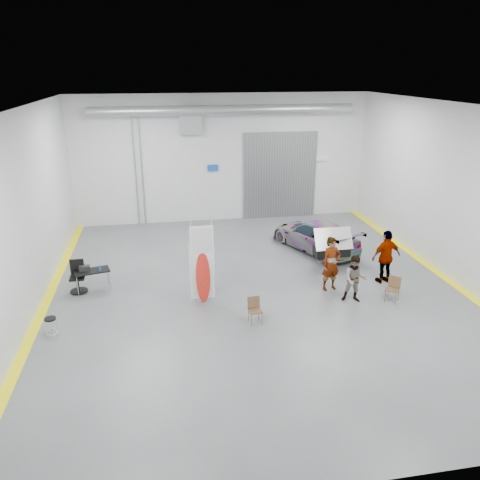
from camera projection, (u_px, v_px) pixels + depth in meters
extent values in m
plane|color=#56585C|center=(257.00, 290.00, 15.83)|extent=(16.00, 16.00, 0.00)
cube|color=silver|center=(24.00, 217.00, 13.65)|extent=(0.02, 16.00, 6.00)
cube|color=silver|center=(459.00, 195.00, 15.91)|extent=(0.02, 16.00, 6.00)
cube|color=silver|center=(223.00, 159.00, 22.17)|extent=(14.00, 0.02, 6.00)
cube|color=silver|center=(363.00, 343.00, 7.40)|extent=(14.00, 0.02, 6.00)
cube|color=white|center=(259.00, 107.00, 13.74)|extent=(14.00, 16.00, 0.02)
cube|color=gray|center=(280.00, 176.00, 22.86)|extent=(3.60, 0.12, 4.20)
cube|color=gray|center=(190.00, 121.00, 21.23)|extent=(1.00, 0.50, 1.20)
cylinder|color=gray|center=(224.00, 110.00, 20.81)|extent=(11.90, 0.44, 0.44)
cube|color=#154BAF|center=(213.00, 168.00, 22.15)|extent=(0.50, 0.04, 0.30)
cube|color=white|center=(320.00, 158.00, 22.91)|extent=(0.70, 0.04, 0.25)
cylinder|color=gray|center=(142.00, 173.00, 21.66)|extent=(0.08, 0.08, 5.00)
cylinder|color=gray|center=(136.00, 173.00, 21.61)|extent=(0.08, 0.08, 5.00)
cube|color=#F6F10D|center=(44.00, 307.00, 14.72)|extent=(0.30, 16.00, 0.01)
cube|color=#F6F10D|center=(442.00, 276.00, 16.93)|extent=(0.30, 16.00, 0.01)
imported|color=silver|center=(315.00, 235.00, 19.18)|extent=(3.21, 4.53, 1.22)
imported|color=#855F48|center=(331.00, 264.00, 15.59)|extent=(0.76, 0.59, 1.87)
imported|color=slate|center=(355.00, 279.00, 14.83)|extent=(0.91, 0.80, 1.56)
imported|color=#965832|center=(386.00, 257.00, 16.12)|extent=(1.17, 0.65, 1.91)
cube|color=white|center=(203.00, 275.00, 14.83)|extent=(0.77, 0.05, 1.62)
ellipsoid|color=#F53715|center=(203.00, 277.00, 14.78)|extent=(0.46, 0.23, 1.71)
cube|color=white|center=(201.00, 239.00, 14.39)|extent=(0.74, 0.05, 0.86)
cylinder|color=white|center=(192.00, 263.00, 14.62)|extent=(0.02, 0.02, 2.71)
cylinder|color=white|center=(212.00, 261.00, 14.72)|extent=(0.02, 0.02, 2.71)
cube|color=brown|center=(255.00, 311.00, 13.69)|extent=(0.40, 0.39, 0.04)
cube|color=brown|center=(254.00, 302.00, 13.77)|extent=(0.38, 0.11, 0.35)
cube|color=brown|center=(392.00, 289.00, 14.96)|extent=(0.54, 0.53, 0.04)
cube|color=brown|center=(391.00, 281.00, 15.04)|extent=(0.34, 0.32, 0.37)
cylinder|color=black|center=(50.00, 319.00, 12.81)|extent=(0.31, 0.31, 0.05)
torus|color=silver|center=(52.00, 332.00, 12.96)|extent=(0.33, 0.33, 0.02)
cylinder|color=gray|center=(76.00, 285.00, 15.44)|extent=(0.03, 0.03, 0.68)
cylinder|color=gray|center=(108.00, 283.00, 15.61)|extent=(0.03, 0.03, 0.68)
cylinder|color=gray|center=(78.00, 279.00, 15.88)|extent=(0.03, 0.03, 0.68)
cylinder|color=gray|center=(109.00, 277.00, 16.04)|extent=(0.03, 0.03, 0.68)
cube|color=black|center=(92.00, 271.00, 15.62)|extent=(1.24, 0.82, 0.04)
cylinder|color=#1B55A5|center=(100.00, 268.00, 15.53)|extent=(0.08, 0.08, 0.21)
cube|color=black|center=(84.00, 268.00, 15.59)|extent=(0.33, 0.21, 0.17)
cylinder|color=black|center=(79.00, 291.00, 15.69)|extent=(0.58, 0.58, 0.04)
cylinder|color=black|center=(78.00, 284.00, 15.61)|extent=(0.06, 0.06, 0.49)
cube|color=black|center=(77.00, 278.00, 15.52)|extent=(0.48, 0.48, 0.07)
cube|color=black|center=(77.00, 266.00, 15.62)|extent=(0.45, 0.07, 0.51)
cube|color=silver|center=(332.00, 236.00, 17.26)|extent=(1.42, 0.86, 0.04)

